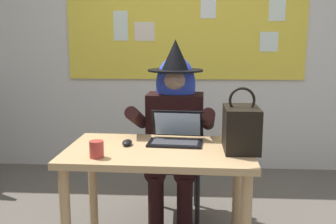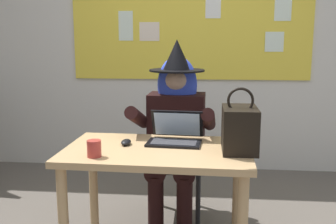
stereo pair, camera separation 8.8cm
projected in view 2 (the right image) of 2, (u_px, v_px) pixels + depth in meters
The scene contains 8 objects.
wall_back_bulletin at pixel (190, 33), 4.04m from camera, with size 6.15×2.00×2.81m.
desk_main at pixel (158, 165), 2.42m from camera, with size 1.14×0.71×0.71m.
chair_at_desk at pixel (177, 151), 3.13m from camera, with size 0.43×0.43×0.89m.
person_costumed at pixel (176, 120), 2.95m from camera, with size 0.61×0.68×1.36m.
laptop at pixel (175, 135), 2.54m from camera, with size 0.36×0.31×0.20m.
computer_mouse at pixel (126, 142), 2.48m from camera, with size 0.06×0.10×0.03m, color black.
handbag at pixel (240, 129), 2.33m from camera, with size 0.20×0.30×0.38m.
coffee_mug at pixel (94, 149), 2.23m from camera, with size 0.08×0.08×0.10m, color #B23833.
Camera 2 is at (0.15, -2.20, 1.38)m, focal length 42.50 mm.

